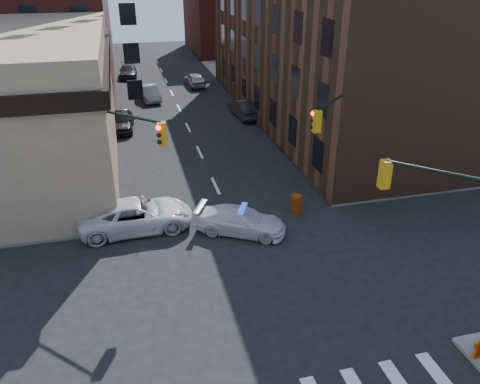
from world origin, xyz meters
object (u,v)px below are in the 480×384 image
parked_car_enear (245,108)px  pedestrian_a (31,215)px  parked_car_wnear (121,121)px  barrel_bank (128,207)px  pedestrian_b (45,197)px  barrel_road (296,204)px  parked_car_wfar (150,93)px  barricade_nw_a (110,212)px  pickup (136,215)px  police_car (241,221)px

parked_car_enear → pedestrian_a: 23.23m
parked_car_wnear → pedestrian_a: size_ratio=2.73×
barrel_bank → parked_car_wnear: bearing=90.0°
pedestrian_b → barrel_bank: size_ratio=1.87×
parked_car_enear → barrel_road: (-1.77, -18.36, -0.27)m
parked_car_wnear → parked_car_wfar: bearing=75.5°
pedestrian_b → barrel_bank: (4.46, -1.20, -0.58)m
parked_car_enear → barricade_nw_a: 20.61m
parked_car_wfar → barricade_nw_a: size_ratio=4.12×
pedestrian_b → barricade_nw_a: pedestrian_b is taller
pedestrian_a → barricade_nw_a: 3.95m
pickup → pedestrian_a: bearing=76.7°
parked_car_wnear → barrel_bank: parked_car_wnear is taller
pickup → pedestrian_a: 5.42m
barricade_nw_a → parked_car_wnear: bearing=79.3°
barrel_bank → barricade_nw_a: 1.12m
parked_car_enear → barricade_nw_a: parked_car_enear is taller
parked_car_wfar → pedestrian_a: pedestrian_a is taller
parked_car_enear → police_car: bearing=70.4°
parked_car_enear → pedestrian_a: bearing=42.3°
police_car → barricade_nw_a: bearing=94.3°
barrel_road → parked_car_wfar: bearing=103.4°
police_car → barrel_road: 3.77m
barrel_road → barrel_bank: (-9.23, 2.11, -0.06)m
police_car → parked_car_enear: (5.32, 19.61, 0.14)m
police_car → barrel_bank: (-5.68, 3.36, -0.19)m
police_car → parked_car_wfar: (-2.69, 27.42, 0.06)m
parked_car_wnear → barrel_road: (9.23, -17.32, -0.24)m
pickup → barricade_nw_a: bearing=47.3°
pickup → barrel_road: 8.85m
pedestrian_b → barricade_nw_a: (3.46, -1.71, -0.52)m
pickup → pedestrian_a: (-5.32, 1.01, 0.17)m
parked_car_wfar → pedestrian_b: bearing=-115.1°
parked_car_enear → pedestrian_b: 21.57m
parked_car_wnear → barricade_nw_a: parked_car_wnear is taller
parked_car_wfar → barricade_nw_a: 24.89m
barricade_nw_a → parked_car_enear: bearing=47.4°
pedestrian_a → barrel_road: 14.24m
police_car → parked_car_wnear: size_ratio=1.02×
police_car → barrel_road: size_ratio=4.26×
pickup → barrel_bank: 1.76m
pedestrian_a → barricade_nw_a: bearing=13.7°
police_car → parked_car_wfar: bearing=33.0°
pickup → barricade_nw_a: 1.84m
pedestrian_b → police_car: bearing=-48.9°
parked_car_wnear → barricade_nw_a: size_ratio=4.21×
pedestrian_a → barrel_bank: 5.00m
parked_car_enear → barricade_nw_a: bearing=50.0°
barrel_road → barricade_nw_a: barrel_road is taller
parked_car_wfar → barrel_bank: 24.25m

